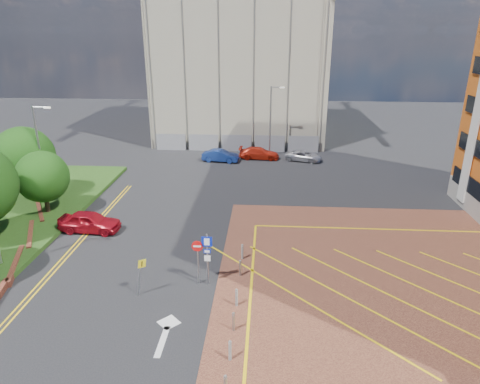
# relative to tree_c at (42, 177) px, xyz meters

# --- Properties ---
(ground) EXTENTS (140.00, 140.00, 0.00)m
(ground) POSITION_rel_tree_c_xyz_m (13.50, -10.00, -3.19)
(ground) COLOR black
(ground) RESTS_ON ground
(forecourt) EXTENTS (26.00, 26.00, 0.02)m
(forecourt) POSITION_rel_tree_c_xyz_m (27.50, -10.00, -3.18)
(forecourt) COLOR brown
(forecourt) RESTS_ON ground
(retaining_wall) EXTENTS (6.06, 20.33, 0.40)m
(retaining_wall) POSITION_rel_tree_c_xyz_m (1.70, -8.00, -2.99)
(retaining_wall) COLOR brown
(retaining_wall) RESTS_ON ground
(tree_c) EXTENTS (4.00, 4.00, 4.90)m
(tree_c) POSITION_rel_tree_c_xyz_m (0.00, 0.00, 0.00)
(tree_c) COLOR #3D2B1C
(tree_c) RESTS_ON grass_bed
(tree_d) EXTENTS (5.00, 5.00, 6.08)m
(tree_d) POSITION_rel_tree_c_xyz_m (-3.00, 3.00, 0.68)
(tree_d) COLOR #3D2B1C
(tree_d) RESTS_ON grass_bed
(lamp_left_far) EXTENTS (1.53, 0.16, 8.00)m
(lamp_left_far) POSITION_rel_tree_c_xyz_m (-0.92, 2.00, 1.47)
(lamp_left_far) COLOR #9EA0A8
(lamp_left_far) RESTS_ON grass_bed
(lamp_back) EXTENTS (1.53, 0.16, 8.00)m
(lamp_back) POSITION_rel_tree_c_xyz_m (17.58, 18.00, 1.17)
(lamp_back) COLOR #9EA0A8
(lamp_back) RESTS_ON ground
(sign_cluster) EXTENTS (1.17, 0.12, 3.20)m
(sign_cluster) POSITION_rel_tree_c_xyz_m (13.80, -9.02, -1.24)
(sign_cluster) COLOR #9EA0A8
(sign_cluster) RESTS_ON ground
(warning_sign) EXTENTS (0.63, 0.39, 2.25)m
(warning_sign) POSITION_rel_tree_c_xyz_m (10.51, -10.34, -1.76)
(warning_sign) COLOR #9EA0A8
(warning_sign) RESTS_ON ground
(bollard_row) EXTENTS (0.14, 11.14, 0.90)m
(bollard_row) POSITION_rel_tree_c_xyz_m (15.80, -11.67, -2.72)
(bollard_row) COLOR #9EA0A8
(bollard_row) RESTS_ON forecourt
(construction_building) EXTENTS (21.20, 19.20, 22.00)m
(construction_building) POSITION_rel_tree_c_xyz_m (13.50, 30.00, 7.81)
(construction_building) COLOR #9F9882
(construction_building) RESTS_ON ground
(construction_fence) EXTENTS (21.60, 0.06, 2.00)m
(construction_fence) POSITION_rel_tree_c_xyz_m (14.50, 20.00, -2.19)
(construction_fence) COLOR gray
(construction_fence) RESTS_ON ground
(car_red_left) EXTENTS (4.52, 2.05, 1.50)m
(car_red_left) POSITION_rel_tree_c_xyz_m (4.50, -2.67, -2.44)
(car_red_left) COLOR maroon
(car_red_left) RESTS_ON ground
(car_blue_back) EXTENTS (4.20, 1.94, 1.33)m
(car_blue_back) POSITION_rel_tree_c_xyz_m (12.06, 15.52, -2.53)
(car_blue_back) COLOR navy
(car_blue_back) RESTS_ON ground
(car_red_back) EXTENTS (4.63, 2.11, 1.31)m
(car_red_back) POSITION_rel_tree_c_xyz_m (16.31, 16.89, -2.54)
(car_red_back) COLOR red
(car_red_back) RESTS_ON ground
(car_silver_back) EXTENTS (4.44, 3.09, 1.13)m
(car_silver_back) POSITION_rel_tree_c_xyz_m (21.30, 16.41, -2.63)
(car_silver_back) COLOR #BAB9C1
(car_silver_back) RESTS_ON ground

